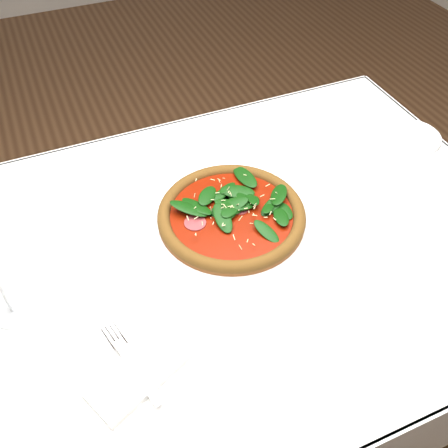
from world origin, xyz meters
name	(u,v)px	position (x,y,z in m)	size (l,w,h in m)	color
ground	(216,420)	(0.00, 0.00, 0.00)	(6.00, 6.00, 0.00)	brown
dining_table	(212,283)	(0.00, 0.00, 0.65)	(1.21, 0.81, 0.75)	white
plate	(231,220)	(0.06, 0.05, 0.76)	(0.32, 0.32, 0.01)	white
pizza	(232,213)	(0.06, 0.05, 0.78)	(0.34, 0.34, 0.04)	#925523
napkin	(139,374)	(-0.19, -0.18, 0.76)	(0.15, 0.07, 0.01)	white
fork	(128,357)	(-0.20, -0.16, 0.76)	(0.06, 0.16, 0.00)	silver
saucer_far	(412,136)	(0.54, 0.13, 0.76)	(0.13, 0.13, 0.01)	white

